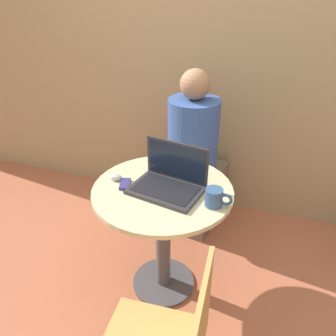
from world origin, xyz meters
The scene contains 8 objects.
ground_plane centered at (0.00, 0.00, 0.00)m, with size 12.00×12.00×0.00m, color #B26042.
back_wall centered at (0.00, 1.01, 1.30)m, with size 7.00×0.05×2.60m.
round_table centered at (0.00, 0.00, 0.54)m, with size 0.76×0.76×0.72m.
laptop centered at (0.03, 0.01, 0.77)m, with size 0.40×0.31×0.24m.
cell_phone centered at (-0.20, -0.04, 0.73)m, with size 0.08×0.11×0.02m.
computer_mouse centered at (-0.27, -0.01, 0.74)m, with size 0.07×0.05×0.04m.
coffee_cup centered at (0.29, -0.06, 0.77)m, with size 0.14×0.09×0.09m.
person_seated centered at (0.02, 0.64, 0.51)m, with size 0.40×0.55×1.23m.
Camera 1 is at (0.50, -1.37, 1.68)m, focal length 35.00 mm.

